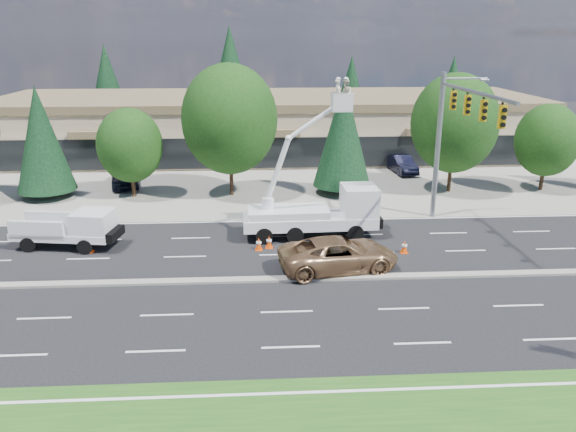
{
  "coord_description": "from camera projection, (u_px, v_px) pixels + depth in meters",
  "views": [
    {
      "loc": [
        -1.14,
        -24.34,
        11.18
      ],
      "look_at": [
        0.37,
        2.44,
        2.4
      ],
      "focal_mm": 35.0,
      "sensor_mm": 36.0,
      "label": 1
    }
  ],
  "objects": [
    {
      "name": "tree_back_a",
      "position": [
        108.0,
        86.0,
        63.85
      ],
      "size": [
        5.08,
        5.08,
        10.02
      ],
      "color": "#332114",
      "rests_on": "ground"
    },
    {
      "name": "traffic_cone_d",
      "position": [
        404.0,
        247.0,
        29.83
      ],
      "size": [
        0.4,
        0.4,
        0.7
      ],
      "color": "#E54307",
      "rests_on": "ground"
    },
    {
      "name": "bucket_truck",
      "position": [
        321.0,
        205.0,
        31.89
      ],
      "size": [
        7.67,
        2.7,
        8.94
      ],
      "rotation": [
        0.0,
        0.0,
        0.04
      ],
      "color": "white",
      "rests_on": "ground"
    },
    {
      "name": "minivan",
      "position": [
        338.0,
        254.0,
        27.58
      ],
      "size": [
        6.26,
        3.68,
        1.63
      ],
      "primitive_type": "imported",
      "rotation": [
        0.0,
        0.0,
        1.74
      ],
      "color": "#946C47",
      "rests_on": "ground"
    },
    {
      "name": "tree_front_c",
      "position": [
        130.0,
        145.0,
        39.19
      ],
      "size": [
        4.55,
        4.55,
        6.31
      ],
      "color": "#332114",
      "rests_on": "ground"
    },
    {
      "name": "tree_front_e",
      "position": [
        343.0,
        133.0,
        39.76
      ],
      "size": [
        4.18,
        4.18,
        8.23
      ],
      "color": "#332114",
      "rests_on": "ground"
    },
    {
      "name": "traffic_cone_c",
      "position": [
        269.0,
        242.0,
        30.53
      ],
      "size": [
        0.4,
        0.4,
        0.7
      ],
      "color": "#E54307",
      "rests_on": "ground"
    },
    {
      "name": "road_median",
      "position": [
        283.0,
        279.0,
        26.62
      ],
      "size": [
        120.0,
        0.55,
        0.12
      ],
      "primitive_type": "cube",
      "color": "gray",
      "rests_on": "ground"
    },
    {
      "name": "parked_car_east",
      "position": [
        402.0,
        164.0,
        46.93
      ],
      "size": [
        1.95,
        4.5,
        1.44
      ],
      "primitive_type": "imported",
      "rotation": [
        0.0,
        0.0,
        0.1
      ],
      "color": "black",
      "rests_on": "ground"
    },
    {
      "name": "tree_front_d",
      "position": [
        229.0,
        119.0,
        39.02
      ],
      "size": [
        6.7,
        6.7,
        9.3
      ],
      "color": "#332114",
      "rests_on": "ground"
    },
    {
      "name": "utility_pickup",
      "position": [
        72.0,
        232.0,
        30.51
      ],
      "size": [
        5.65,
        2.8,
        2.07
      ],
      "rotation": [
        0.0,
        0.0,
        -0.16
      ],
      "color": "white",
      "rests_on": "ground"
    },
    {
      "name": "ground",
      "position": [
        283.0,
        280.0,
        26.64
      ],
      "size": [
        140.0,
        140.0,
        0.0
      ],
      "primitive_type": "plane",
      "color": "black",
      "rests_on": "ground"
    },
    {
      "name": "concrete_apron",
      "position": [
        271.0,
        177.0,
        45.61
      ],
      "size": [
        140.0,
        22.0,
        0.01
      ],
      "primitive_type": "cube",
      "color": "gray",
      "rests_on": "ground"
    },
    {
      "name": "tree_front_f",
      "position": [
        455.0,
        123.0,
        40.0
      ],
      "size": [
        6.19,
        6.19,
        8.6
      ],
      "color": "#332114",
      "rests_on": "ground"
    },
    {
      "name": "traffic_cone_b",
      "position": [
        259.0,
        244.0,
        30.23
      ],
      "size": [
        0.4,
        0.4,
        0.7
      ],
      "color": "#E54307",
      "rests_on": "ground"
    },
    {
      "name": "tree_front_b",
      "position": [
        41.0,
        139.0,
        38.7
      ],
      "size": [
        3.99,
        3.99,
        7.87
      ],
      "color": "#332114",
      "rests_on": "ground"
    },
    {
      "name": "signal_mast",
      "position": [
        452.0,
        127.0,
        31.98
      ],
      "size": [
        2.76,
        10.16,
        9.0
      ],
      "color": "gray",
      "rests_on": "ground"
    },
    {
      "name": "tree_back_c",
      "position": [
        351.0,
        91.0,
        65.57
      ],
      "size": [
        4.43,
        4.43,
        8.74
      ],
      "color": "#332114",
      "rests_on": "ground"
    },
    {
      "name": "parked_car_west",
      "position": [
        124.0,
        175.0,
        42.76
      ],
      "size": [
        3.04,
        5.18,
        1.65
      ],
      "primitive_type": "imported",
      "rotation": [
        0.0,
        0.0,
        0.24
      ],
      "color": "black",
      "rests_on": "ground"
    },
    {
      "name": "strip_mall",
      "position": [
        268.0,
        124.0,
        54.2
      ],
      "size": [
        50.4,
        15.4,
        5.5
      ],
      "color": "tan",
      "rests_on": "ground"
    },
    {
      "name": "tree_back_b",
      "position": [
        231.0,
        76.0,
        64.28
      ],
      "size": [
        6.07,
        6.07,
        11.96
      ],
      "color": "#332114",
      "rests_on": "ground"
    },
    {
      "name": "tree_back_d",
      "position": [
        452.0,
        91.0,
        66.22
      ],
      "size": [
        4.42,
        4.42,
        8.71
      ],
      "color": "#332114",
      "rests_on": "ground"
    },
    {
      "name": "traffic_cone_a",
      "position": [
        90.0,
        246.0,
        29.93
      ],
      "size": [
        0.4,
        0.4,
        0.7
      ],
      "color": "#E54307",
      "rests_on": "ground"
    },
    {
      "name": "tree_front_g",
      "position": [
        547.0,
        140.0,
        40.78
      ],
      "size": [
        4.6,
        4.6,
        6.39
      ],
      "color": "#332114",
      "rests_on": "ground"
    }
  ]
}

